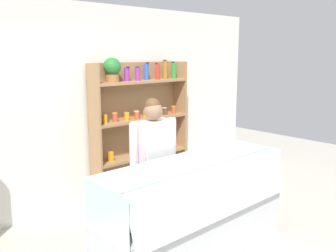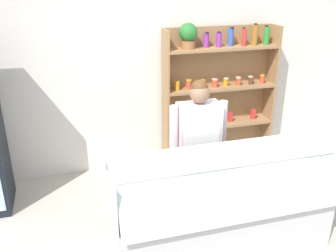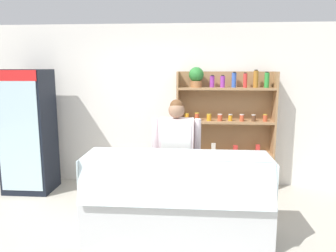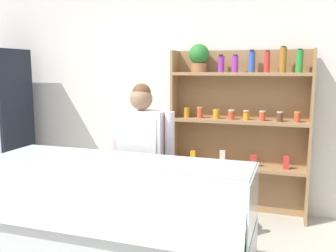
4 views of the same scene
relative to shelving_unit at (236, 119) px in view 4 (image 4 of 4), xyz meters
The scene contains 4 objects.
back_wall 0.91m from the shelving_unit, 166.77° to the left, with size 6.80×0.10×2.70m, color white.
shelving_unit is the anchor object (origin of this frame).
deli_display_case 2.07m from the shelving_unit, 110.54° to the right, with size 2.12×0.74×1.01m.
shop_clerk 1.40m from the shelving_unit, 120.32° to the right, with size 0.64×0.25×1.58m.
Camera 4 is at (1.49, -2.55, 1.72)m, focal length 40.00 mm.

